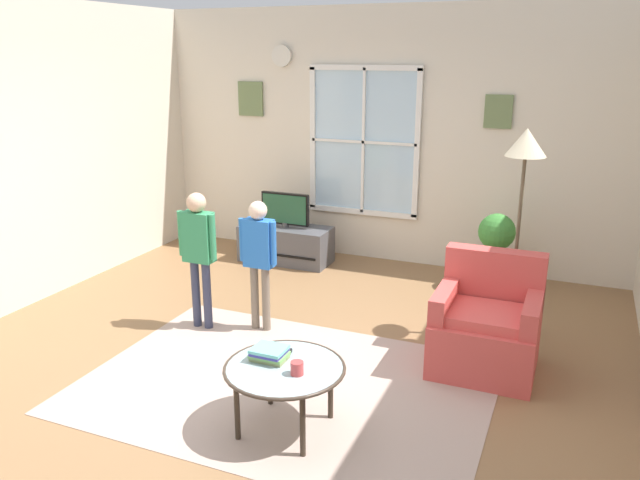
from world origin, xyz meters
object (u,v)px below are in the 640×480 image
person_green_shirt (199,245)px  potted_plant_by_window (495,252)px  armchair (487,327)px  person_blue_shirt (259,251)px  remote_near_books (287,354)px  book_stack (269,353)px  tv_stand (286,244)px  coffee_table (285,371)px  floor_lamp (524,165)px  cup (297,368)px  television (285,209)px

person_green_shirt → potted_plant_by_window: bearing=41.1°
armchair → person_blue_shirt: size_ratio=0.76×
remote_near_books → book_stack: bearing=-131.5°
tv_stand → book_stack: bearing=-66.0°
potted_plant_by_window → armchair: bearing=-84.1°
armchair → person_blue_shirt: bearing=-178.2°
coffee_table → floor_lamp: 2.54m
remote_near_books → person_blue_shirt: 1.43m
book_stack → person_green_shirt: 1.66m
person_blue_shirt → cup: bearing=-54.1°
television → tv_stand: bearing=90.0°
coffee_table → cup: bearing=-26.6°
book_stack → person_green_shirt: bearing=138.6°
cup → remote_near_books: size_ratio=0.61×
tv_stand → potted_plant_by_window: 2.35m
tv_stand → armchair: 3.05m
tv_stand → book_stack: (1.34, -3.01, 0.28)m
armchair → floor_lamp: 1.32m
coffee_table → person_green_shirt: size_ratio=0.64×
armchair → book_stack: 1.77m
television → person_blue_shirt: 1.87m
remote_near_books → potted_plant_by_window: bearing=72.5°
cup → potted_plant_by_window: potted_plant_by_window is taller
tv_stand → cup: bearing=-63.1°
cup → remote_near_books: bearing=130.0°
coffee_table → cup: size_ratio=9.12×
person_blue_shirt → potted_plant_by_window: (1.74, 1.79, -0.33)m
remote_near_books → person_green_shirt: size_ratio=0.12×
tv_stand → cup: 3.50m
remote_near_books → person_blue_shirt: person_blue_shirt is taller
armchair → book_stack: (-1.18, -1.30, 0.16)m
armchair → person_blue_shirt: 1.95m
coffee_table → cup: 0.14m
person_blue_shirt → potted_plant_by_window: person_blue_shirt is taller
book_stack → floor_lamp: floor_lamp is taller
coffee_table → floor_lamp: (1.16, 1.99, 1.07)m
tv_stand → television: (0.00, -0.00, 0.42)m
armchair → coffee_table: (-1.05, -1.35, 0.09)m
book_stack → television: bearing=114.0°
armchair → floor_lamp: floor_lamp is taller
tv_stand → person_blue_shirt: bearing=-71.0°
tv_stand → potted_plant_by_window: (2.34, 0.02, 0.18)m
cup → floor_lamp: floor_lamp is taller
tv_stand → floor_lamp: size_ratio=0.59×
tv_stand → person_green_shirt: (0.11, -1.93, 0.55)m
remote_near_books → television: bearing=115.9°
cup → person_green_shirt: (-1.47, 1.19, 0.28)m
book_stack → person_blue_shirt: (-0.73, 1.24, 0.24)m
coffee_table → person_blue_shirt: bearing=123.7°
tv_stand → person_blue_shirt: (0.61, -1.77, 0.51)m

